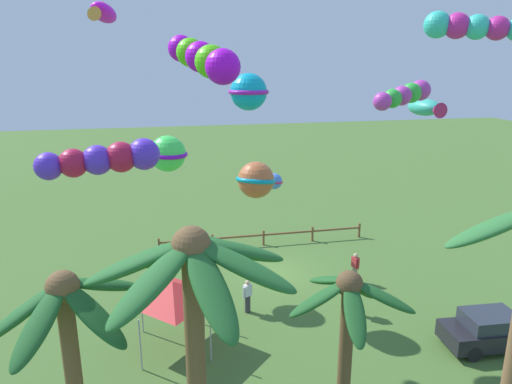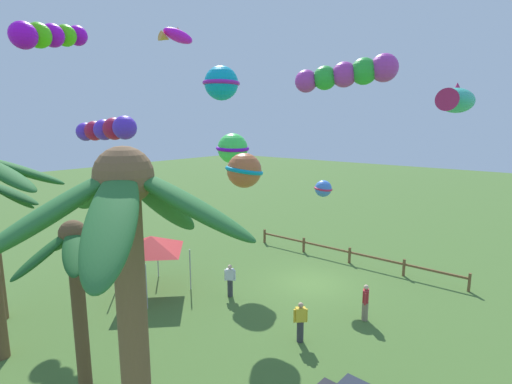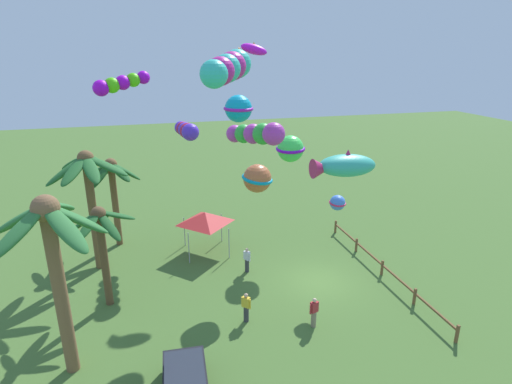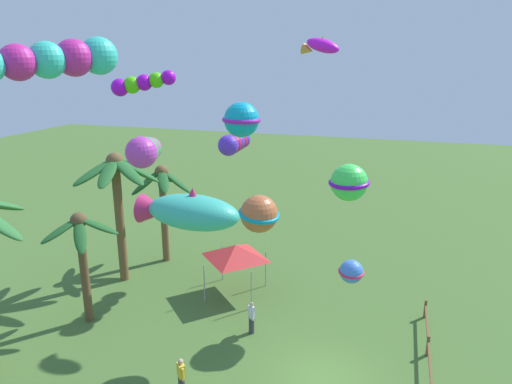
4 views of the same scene
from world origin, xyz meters
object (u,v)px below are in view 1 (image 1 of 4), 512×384
(kite_ball_4, at_px, (256,180))
(kite_tube_1, at_px, (104,159))
(kite_ball_3, at_px, (168,154))
(kite_ball_7, at_px, (249,92))
(kite_tube_8, at_px, (472,27))
(spectator_2, at_px, (355,267))
(parked_car_0, at_px, (491,330))
(palm_tree_0, at_px, (68,328))
(palm_tree_2, at_px, (348,317))
(kite_fish_9, at_px, (426,107))
(spectator_0, at_px, (248,296))
(spectator_1, at_px, (356,298))
(kite_tube_2, at_px, (404,95))
(kite_ball_6, at_px, (274,181))
(festival_tent, at_px, (173,290))
(kite_tube_0, at_px, (203,58))
(kite_fish_5, at_px, (103,13))
(palm_tree_3, at_px, (195,290))

(kite_ball_4, bearing_deg, kite_tube_1, 28.45)
(kite_ball_3, height_order, kite_ball_7, kite_ball_7)
(kite_tube_8, bearing_deg, spectator_2, -65.67)
(parked_car_0, bearing_deg, palm_tree_0, 11.33)
(kite_ball_7, bearing_deg, kite_tube_1, 22.90)
(kite_tube_1, bearing_deg, palm_tree_0, 82.36)
(palm_tree_0, distance_m, kite_ball_7, 10.91)
(palm_tree_2, relative_size, kite_fish_9, 2.25)
(parked_car_0, distance_m, spectator_0, 10.17)
(spectator_1, height_order, kite_tube_2, kite_tube_2)
(parked_car_0, distance_m, kite_tube_1, 16.27)
(palm_tree_2, xyz_separation_m, spectator_1, (-3.40, -6.68, -3.35))
(kite_ball_6, bearing_deg, kite_tube_2, 124.36)
(spectator_0, bearing_deg, palm_tree_2, 99.77)
(spectator_2, xyz_separation_m, kite_fish_9, (-2.87, 0.47, 8.19))
(spectator_1, height_order, kite_tube_1, kite_tube_1)
(parked_car_0, xyz_separation_m, kite_tube_8, (0.98, -2.12, 11.61))
(kite_ball_3, bearing_deg, kite_tube_1, 70.73)
(palm_tree_0, bearing_deg, kite_ball_7, -129.87)
(kite_ball_6, bearing_deg, kite_tube_8, 128.29)
(kite_ball_3, distance_m, kite_ball_4, 4.97)
(kite_ball_6, bearing_deg, kite_tube_1, 43.16)
(spectator_1, bearing_deg, festival_tent, 5.19)
(kite_tube_8, xyz_separation_m, kite_fish_9, (-0.87, -3.96, -3.35))
(kite_tube_0, distance_m, kite_fish_9, 13.89)
(spectator_0, bearing_deg, kite_ball_7, 91.24)
(parked_car_0, bearing_deg, spectator_0, -27.55)
(kite_tube_2, xyz_separation_m, kite_fish_9, (-2.59, -2.55, -0.79))
(kite_ball_3, xyz_separation_m, kite_ball_4, (-3.67, 3.28, -0.69))
(parked_car_0, bearing_deg, festival_tent, -12.40)
(spectator_2, height_order, kite_ball_7, kite_ball_7)
(kite_ball_7, xyz_separation_m, kite_fish_9, (-8.90, -1.79, -0.95))
(festival_tent, height_order, kite_tube_0, kite_tube_0)
(kite_fish_9, bearing_deg, festival_tent, 15.31)
(parked_car_0, height_order, kite_ball_3, kite_ball_3)
(spectator_1, bearing_deg, kite_tube_1, 8.18)
(kite_tube_1, height_order, kite_ball_7, kite_ball_7)
(palm_tree_2, xyz_separation_m, kite_fish_9, (-7.54, -9.30, 4.84))
(kite_ball_3, distance_m, kite_fish_9, 12.51)
(palm_tree_2, distance_m, kite_fish_5, 14.80)
(kite_tube_0, relative_size, kite_ball_6, 2.74)
(kite_ball_3, relative_size, kite_ball_4, 1.07)
(kite_ball_7, bearing_deg, parked_car_0, 154.51)
(festival_tent, distance_m, kite_ball_3, 7.22)
(spectator_0, distance_m, kite_tube_0, 12.46)
(palm_tree_0, relative_size, spectator_2, 3.91)
(kite_ball_6, bearing_deg, parked_car_0, 125.54)
(parked_car_0, distance_m, kite_fish_9, 10.25)
(palm_tree_2, distance_m, kite_ball_4, 8.70)
(palm_tree_2, relative_size, palm_tree_3, 0.74)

